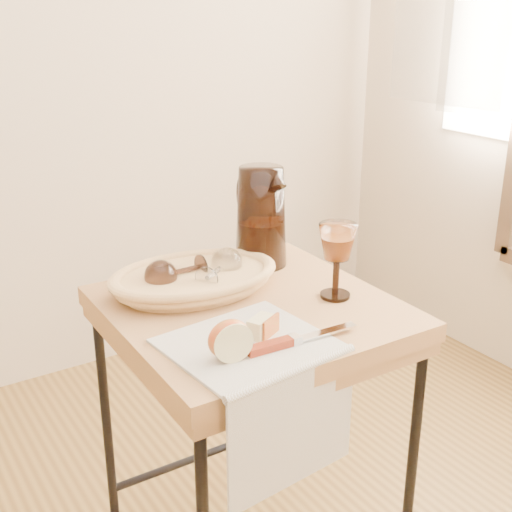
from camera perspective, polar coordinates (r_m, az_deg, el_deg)
side_table at (r=1.69m, az=-0.38°, el=-15.81°), size 0.60×0.60×0.76m
tea_towel at (r=1.32m, az=-0.66°, el=-7.48°), size 0.32×0.29×0.01m
bread_basket at (r=1.56m, az=-5.24°, el=-2.11°), size 0.38×0.28×0.05m
goblet_lying_a at (r=1.55m, az=-6.58°, el=-1.33°), size 0.12×0.08×0.08m
goblet_lying_b at (r=1.55m, az=-3.20°, el=-1.14°), size 0.14×0.13×0.07m
pitcher at (r=1.68m, az=0.42°, el=3.34°), size 0.21×0.28×0.29m
wine_goblet at (r=1.51m, az=6.83°, el=-0.40°), size 0.09×0.09×0.18m
apple_half at (r=1.25m, az=-2.30°, el=-7.00°), size 0.09×0.05×0.08m
apple_wedge at (r=1.34m, az=0.39°, el=-5.98°), size 0.07×0.05×0.04m
table_knife at (r=1.32m, az=3.62°, el=-6.91°), size 0.24×0.04×0.02m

